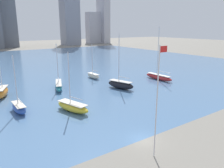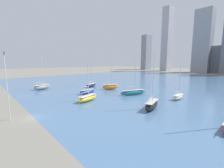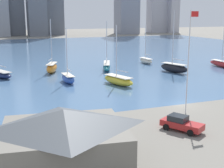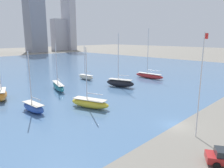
% 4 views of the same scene
% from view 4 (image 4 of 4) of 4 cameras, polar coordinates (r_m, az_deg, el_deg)
% --- Properties ---
extents(ground_plane, '(500.00, 500.00, 0.00)m').
position_cam_4_polar(ground_plane, '(34.81, 16.30, -10.25)').
color(ground_plane, gray).
extents(harbor_water, '(180.00, 140.00, 0.00)m').
position_cam_4_polar(harbor_water, '(90.21, -26.89, 2.63)').
color(harbor_water, '#4C7099').
rests_on(harbor_water, ground_plane).
extents(flag_pole, '(1.24, 0.14, 13.61)m').
position_cam_4_polar(flag_pole, '(29.76, 22.11, 0.26)').
color(flag_pole, silver).
rests_on(flag_pole, ground_plane).
extents(sailboat_cream, '(1.98, 6.12, 10.38)m').
position_cam_4_polar(sailboat_cream, '(67.98, -6.83, 1.87)').
color(sailboat_cream, beige).
rests_on(sailboat_cream, harbor_water).
extents(sailboat_orange, '(4.42, 7.09, 12.11)m').
position_cam_4_polar(sailboat_orange, '(51.27, -26.86, -2.46)').
color(sailboat_orange, orange).
rests_on(sailboat_orange, harbor_water).
extents(sailboat_red, '(1.97, 10.14, 15.65)m').
position_cam_4_polar(sailboat_red, '(70.61, 9.66, 2.23)').
color(sailboat_red, '#B72828').
rests_on(sailboat_red, harbor_water).
extents(sailboat_blue, '(2.06, 6.28, 10.62)m').
position_cam_4_polar(sailboat_blue, '(41.01, -19.84, -5.68)').
color(sailboat_blue, '#284CA8').
rests_on(sailboat_blue, harbor_water).
extents(sailboat_yellow, '(4.61, 8.23, 11.18)m').
position_cam_4_polar(sailboat_yellow, '(41.04, -5.82, -4.94)').
color(sailboat_yellow, yellow).
rests_on(sailboat_yellow, harbor_water).
extents(sailboat_black, '(4.46, 8.09, 13.95)m').
position_cam_4_polar(sailboat_black, '(57.73, 2.13, 0.35)').
color(sailboat_black, black).
rests_on(sailboat_black, harbor_water).
extents(sailboat_teal, '(5.05, 9.85, 11.50)m').
position_cam_4_polar(sailboat_teal, '(55.97, -13.87, -0.55)').
color(sailboat_teal, '#1E757F').
rests_on(sailboat_teal, harbor_water).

